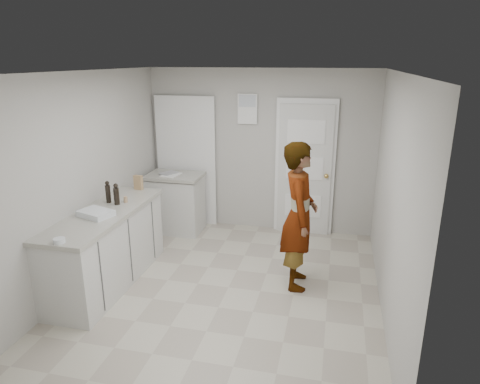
% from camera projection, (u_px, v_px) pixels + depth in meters
% --- Properties ---
extents(ground, '(4.00, 4.00, 0.00)m').
position_uv_depth(ground, '(228.00, 287.00, 5.14)').
color(ground, '#A39989').
rests_on(ground, ground).
extents(room_shell, '(4.00, 4.00, 4.00)m').
position_uv_depth(room_shell, '(248.00, 166.00, 6.68)').
color(room_shell, '#ABA9A2').
rests_on(room_shell, ground).
extents(main_counter, '(0.64, 1.96, 0.93)m').
position_uv_depth(main_counter, '(107.00, 250.00, 5.13)').
color(main_counter, silver).
rests_on(main_counter, ground).
extents(side_counter, '(0.84, 0.61, 0.93)m').
position_uv_depth(side_counter, '(176.00, 205.00, 6.72)').
color(side_counter, silver).
rests_on(side_counter, ground).
extents(person, '(0.49, 0.69, 1.76)m').
position_uv_depth(person, '(299.00, 216.00, 4.97)').
color(person, silver).
rests_on(person, ground).
extents(cake_mix_box, '(0.13, 0.07, 0.20)m').
position_uv_depth(cake_mix_box, '(138.00, 182.00, 5.79)').
color(cake_mix_box, '#A77F53').
rests_on(cake_mix_box, main_counter).
extents(spice_jar, '(0.05, 0.05, 0.07)m').
position_uv_depth(spice_jar, '(126.00, 199.00, 5.29)').
color(spice_jar, tan).
rests_on(spice_jar, main_counter).
extents(oil_cruet_a, '(0.07, 0.07, 0.27)m').
position_uv_depth(oil_cruet_a, '(116.00, 194.00, 5.18)').
color(oil_cruet_a, black).
rests_on(oil_cruet_a, main_counter).
extents(oil_cruet_b, '(0.06, 0.06, 0.28)m').
position_uv_depth(oil_cruet_b, '(108.00, 192.00, 5.25)').
color(oil_cruet_b, black).
rests_on(oil_cruet_b, main_counter).
extents(baking_dish, '(0.44, 0.37, 0.07)m').
position_uv_depth(baking_dish, '(96.00, 214.00, 4.83)').
color(baking_dish, silver).
rests_on(baking_dish, main_counter).
extents(egg_bowl, '(0.11, 0.11, 0.04)m').
position_uv_depth(egg_bowl, '(59.00, 241.00, 4.13)').
color(egg_bowl, silver).
rests_on(egg_bowl, main_counter).
extents(papers, '(0.27, 0.33, 0.01)m').
position_uv_depth(papers, '(171.00, 175.00, 6.53)').
color(papers, white).
rests_on(papers, side_counter).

